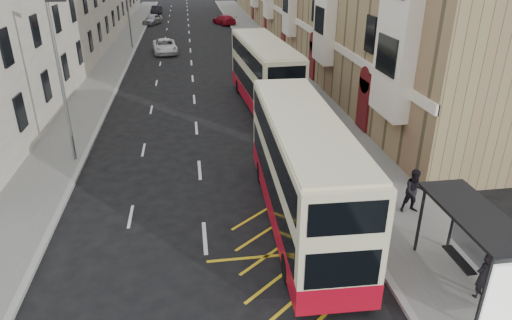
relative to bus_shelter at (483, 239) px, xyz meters
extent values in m
plane|color=black|center=(-8.34, 0.39, -2.14)|extent=(200.00, 200.00, 0.00)
cube|color=slate|center=(-0.34, 30.39, -2.06)|extent=(4.00, 120.00, 0.15)
cube|color=slate|center=(-15.84, 30.39, -2.06)|extent=(3.00, 120.00, 0.15)
cube|color=#979691|center=(-2.34, 30.39, -2.06)|extent=(0.25, 120.00, 0.15)
cube|color=#979691|center=(-14.34, 30.39, -2.06)|extent=(0.25, 120.00, 0.15)
cube|color=white|center=(1.63, 45.89, 1.86)|extent=(0.18, 79.00, 0.50)
cube|color=white|center=(1.31, 10.39, 5.36)|extent=(0.80, 3.20, 10.00)
cube|color=#5A1013|center=(1.61, 14.39, -0.44)|extent=(0.20, 1.60, 3.00)
cube|color=#5A1013|center=(1.61, 26.39, -0.44)|extent=(0.20, 1.60, 3.00)
cube|color=#5A1013|center=(1.61, 38.39, -0.44)|extent=(0.20, 1.60, 3.00)
cube|color=#5A1013|center=(1.61, 50.39, -0.44)|extent=(0.20, 1.60, 3.00)
cube|color=#5A1013|center=(1.61, 62.39, -0.44)|extent=(0.20, 1.60, 3.00)
cube|color=black|center=(-0.78, -1.51, -0.69)|extent=(0.08, 0.08, 2.60)
cube|color=black|center=(-0.78, 2.29, -0.69)|extent=(0.08, 0.08, 2.60)
cube|color=black|center=(0.50, 2.29, -0.69)|extent=(0.08, 0.08, 2.60)
cube|color=black|center=(-0.14, 0.39, 0.66)|extent=(1.65, 4.25, 0.10)
cube|color=gray|center=(0.53, 0.39, -0.56)|extent=(0.04, 3.60, 1.95)
cube|color=white|center=(-0.14, -1.56, -0.74)|extent=(1.19, 0.12, 2.00)
cube|color=black|center=(0.11, 0.99, -1.54)|extent=(0.35, 1.60, 0.06)
cylinder|color=#AB1B0F|center=(-2.09, 2.89, -1.49)|extent=(0.06, 0.06, 1.00)
cylinder|color=#AB1B0F|center=(-2.09, 6.14, -1.49)|extent=(0.06, 0.06, 1.00)
cylinder|color=#AB1B0F|center=(-2.09, 9.39, -1.49)|extent=(0.06, 0.06, 1.00)
cube|color=#AB1B0F|center=(-2.09, 6.14, -1.01)|extent=(0.05, 6.50, 0.06)
cube|color=#AB1B0F|center=(-2.09, 6.14, -1.44)|extent=(0.05, 6.50, 0.06)
cylinder|color=slate|center=(-14.74, 12.39, 2.01)|extent=(0.16, 0.16, 8.00)
cube|color=black|center=(-14.34, 12.39, 5.91)|extent=(0.90, 0.18, 0.18)
cylinder|color=slate|center=(-14.74, 42.39, 2.01)|extent=(0.16, 0.16, 8.00)
cube|color=beige|center=(-4.43, 5.06, 0.24)|extent=(2.91, 11.34, 4.05)
cube|color=#AA081C|center=(-4.43, 5.06, -1.32)|extent=(2.94, 11.37, 0.92)
cube|color=black|center=(-4.43, 5.06, -0.24)|extent=(2.92, 10.44, 1.13)
cube|color=black|center=(-4.43, 5.06, 1.50)|extent=(2.92, 10.44, 1.02)
cube|color=beige|center=(-4.43, 5.06, 2.31)|extent=(2.79, 10.89, 0.12)
cube|color=black|center=(-4.26, 10.67, -0.19)|extent=(2.18, 0.15, 1.33)
cube|color=black|center=(-4.26, 10.67, 1.91)|extent=(1.79, 0.14, 0.46)
cube|color=black|center=(-4.60, -0.55, -0.19)|extent=(2.18, 0.15, 1.23)
cylinder|color=black|center=(-5.47, 8.70, -1.63)|extent=(0.32, 1.03, 1.02)
cylinder|color=black|center=(-3.16, 8.63, -1.63)|extent=(0.32, 1.03, 1.02)
cylinder|color=black|center=(-5.70, 1.49, -1.63)|extent=(0.32, 1.03, 1.02)
cylinder|color=black|center=(-3.38, 1.42, -1.63)|extent=(0.32, 1.03, 1.02)
cube|color=beige|center=(-3.51, 19.92, 0.27)|extent=(3.28, 11.53, 4.09)
cube|color=#AA081C|center=(-3.51, 19.92, -1.31)|extent=(3.32, 11.56, 0.93)
cube|color=black|center=(-3.51, 19.92, -0.22)|extent=(3.27, 10.62, 1.14)
cube|color=black|center=(-3.51, 19.92, 1.54)|extent=(3.27, 10.62, 1.04)
cube|color=beige|center=(-3.51, 19.92, 2.36)|extent=(3.15, 11.07, 0.12)
cube|color=black|center=(-3.85, 25.58, -0.17)|extent=(2.20, 0.22, 1.35)
cube|color=black|center=(-3.85, 25.58, 1.95)|extent=(1.81, 0.19, 0.47)
cube|color=black|center=(-3.16, 14.25, -0.17)|extent=(2.20, 0.22, 1.24)
cylinder|color=black|center=(-4.90, 23.49, -1.62)|extent=(0.35, 1.05, 1.04)
cylinder|color=black|center=(-2.56, 23.63, -1.62)|extent=(0.35, 1.05, 1.04)
cylinder|color=black|center=(-4.45, 16.21, -1.62)|extent=(0.35, 1.05, 1.04)
cylinder|color=black|center=(-2.11, 16.35, -1.62)|extent=(0.35, 1.05, 1.04)
imported|color=black|center=(0.10, -0.28, -1.19)|extent=(0.67, 0.55, 1.60)
imported|color=black|center=(0.30, 4.86, -1.03)|extent=(0.98, 0.79, 1.92)
imported|color=black|center=(-1.87, 7.31, -1.10)|extent=(1.07, 0.52, 1.77)
imported|color=white|center=(-11.00, 39.37, -1.42)|extent=(2.91, 5.36, 1.43)
imported|color=#A0A2A7|center=(-13.51, 60.15, -1.41)|extent=(3.09, 4.58, 1.45)
imported|color=black|center=(-13.54, 71.82, -1.45)|extent=(1.82, 4.28, 1.37)
imported|color=#A40F23|center=(-3.14, 58.42, -1.44)|extent=(3.57, 5.18, 1.39)
camera|label=1|loc=(-8.51, -10.43, 8.02)|focal=32.00mm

